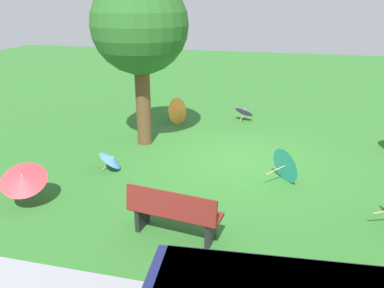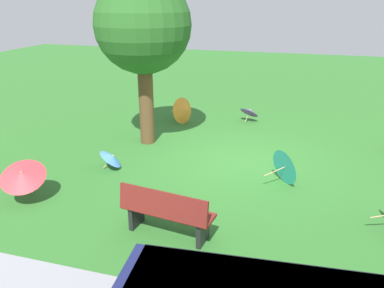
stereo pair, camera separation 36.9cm
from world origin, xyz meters
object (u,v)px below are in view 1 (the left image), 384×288
Objects in this scene: parasol_orange_0 at (179,111)px; parasol_teal_1 at (288,164)px; parasol_blue_1 at (111,159)px; parasol_purple_0 at (244,111)px; park_bench at (173,213)px; parasol_red_0 at (23,178)px; shade_tree at (140,27)px.

parasol_teal_1 is at bearing 134.90° from parasol_orange_0.
parasol_purple_0 is at bearing -119.58° from parasol_blue_1.
parasol_blue_1 is (2.17, -2.25, -0.18)m from park_bench.
parasol_red_0 is at bearing 24.61° from parasol_teal_1.
parasol_teal_1 is at bearing -174.87° from parasol_blue_1.
park_bench reaches higher than parasol_red_0.
parasol_orange_0 is at bearing -99.24° from parasol_blue_1.
park_bench is at bearing 104.49° from parasol_orange_0.
parasol_red_0 reaches higher than parasol_blue_1.
parasol_red_0 reaches higher than parasol_teal_1.
parasol_teal_1 is (-3.88, 1.51, -2.71)m from shade_tree.
parasol_purple_0 is (-0.43, -6.84, -0.13)m from park_bench.
parasol_teal_1 reaches higher than parasol_blue_1.
parasol_teal_1 is (-4.02, -0.36, 0.12)m from parasol_blue_1.
parasol_teal_1 is at bearing 108.50° from parasol_purple_0.
parasol_orange_0 is at bearing -103.99° from shade_tree.
shade_tree is 4.97m from parasol_teal_1.
parasol_orange_0 is at bearing 22.18° from parasol_purple_0.
shade_tree reaches higher than parasol_purple_0.
parasol_red_0 is 1.37× the size of parasol_teal_1.
park_bench is 3.13m from parasol_blue_1.
park_bench is 3.13m from parasol_red_0.
park_bench is 6.23m from parasol_orange_0.
shade_tree is at bearing -94.29° from parasol_blue_1.
park_bench is 2.05× the size of parasol_purple_0.
park_bench is 1.83× the size of parasol_orange_0.
parasol_blue_1 is at bearing -116.03° from parasol_red_0.
park_bench reaches higher than parasol_orange_0.
parasol_teal_1 is at bearing -125.23° from park_bench.
park_bench is 2.20× the size of parasol_blue_1.
parasol_purple_0 is 2.15m from parasol_orange_0.
parasol_orange_0 reaches higher than parasol_blue_1.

